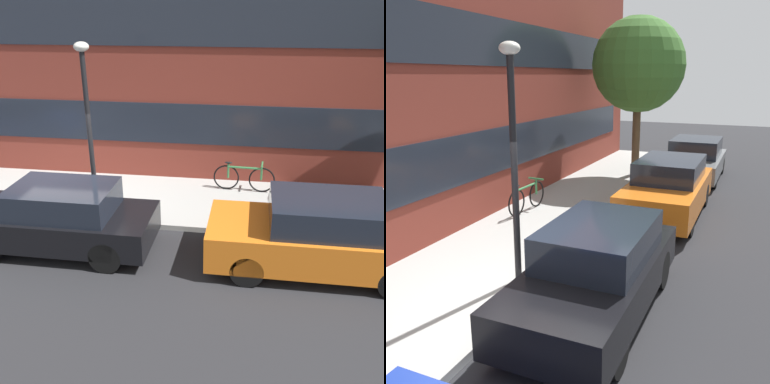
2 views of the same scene
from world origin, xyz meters
TOP-DOWN VIEW (x-y plane):
  - ground_plane at (0.00, 0.00)m, footprint 56.00×56.00m
  - sidewalk_strip at (0.00, 1.46)m, footprint 28.00×2.92m
  - parked_car_black at (0.57, -1.05)m, footprint 3.89×1.61m
  - parked_car_orange at (5.68, -1.05)m, footprint 4.07×1.71m
  - parked_car_grey at (10.20, -1.05)m, footprint 3.84×1.79m
  - bicycle at (4.18, 2.23)m, footprint 1.62×0.44m
  - street_tree at (9.36, 0.86)m, footprint 3.09×3.09m
  - lamp_post at (0.77, 0.44)m, footprint 0.32×0.32m

SIDE VIEW (x-z plane):
  - ground_plane at x=0.00m, z-range 0.00..0.00m
  - sidewalk_strip at x=0.00m, z-range 0.00..0.13m
  - bicycle at x=4.18m, z-range 0.12..0.91m
  - parked_car_grey at x=10.20m, z-range -0.02..1.36m
  - parked_car_black at x=0.57m, z-range -0.01..1.39m
  - parked_car_orange at x=5.68m, z-range -0.01..1.45m
  - lamp_post at x=0.77m, z-range 0.64..4.49m
  - street_tree at x=9.36m, z-range 1.19..6.44m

